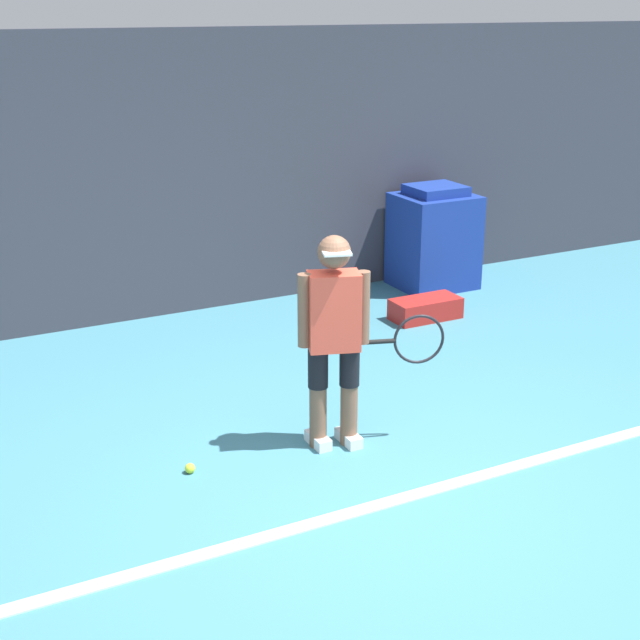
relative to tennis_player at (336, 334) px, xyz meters
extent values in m
plane|color=teal|center=(-0.12, -0.73, -0.82)|extent=(24.00, 24.00, 0.00)
cube|color=#383842|center=(-0.12, 3.21, 0.52)|extent=(24.00, 0.10, 2.69)
cube|color=white|center=(-0.12, -0.83, -0.82)|extent=(21.60, 0.10, 0.01)
cylinder|color=brown|center=(-0.12, 0.04, -0.60)|extent=(0.12, 0.12, 0.45)
cylinder|color=black|center=(-0.12, 0.04, -0.24)|extent=(0.14, 0.14, 0.27)
cube|color=white|center=(-0.12, 0.04, -0.78)|extent=(0.10, 0.24, 0.08)
cylinder|color=brown|center=(0.09, -0.03, -0.60)|extent=(0.12, 0.12, 0.45)
cylinder|color=black|center=(0.09, -0.03, -0.24)|extent=(0.14, 0.14, 0.27)
cube|color=white|center=(0.09, -0.03, -0.78)|extent=(0.10, 0.24, 0.08)
cube|color=#E54C38|center=(-0.02, 0.01, 0.16)|extent=(0.39, 0.30, 0.53)
sphere|color=brown|center=(-0.02, 0.01, 0.57)|extent=(0.22, 0.22, 0.22)
cube|color=white|center=(-0.05, -0.09, 0.59)|extent=(0.21, 0.17, 0.02)
cylinder|color=brown|center=(-0.20, 0.07, 0.18)|extent=(0.09, 0.09, 0.50)
cylinder|color=brown|center=(0.17, -0.05, 0.18)|extent=(0.09, 0.09, 0.50)
cylinder|color=black|center=(0.28, -0.09, -0.07)|extent=(0.22, 0.10, 0.03)
torus|color=black|center=(0.54, -0.18, -0.07)|extent=(0.35, 0.13, 0.36)
sphere|color=#D1E533|center=(-1.04, 0.08, -0.79)|extent=(0.07, 0.07, 0.07)
cube|color=navy|center=(2.66, 2.76, -0.32)|extent=(0.79, 0.71, 1.00)
cube|color=navy|center=(2.66, 2.76, 0.23)|extent=(0.56, 0.49, 0.10)
cube|color=#B2231E|center=(2.01, 1.90, -0.72)|extent=(0.68, 0.33, 0.20)
camera|label=1|loc=(-2.64, -4.89, 2.09)|focal=50.00mm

